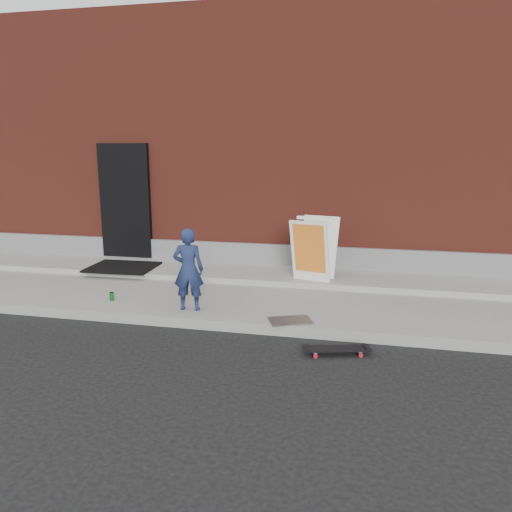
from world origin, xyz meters
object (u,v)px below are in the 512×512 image
(child, at_px, (188,269))
(pizza_sign, at_px, (314,248))
(skateboard, at_px, (337,349))
(soda_can, at_px, (112,296))

(child, xyz_separation_m, pizza_sign, (1.61, 1.71, 0.04))
(skateboard, bearing_deg, soda_can, 164.52)
(child, bearing_deg, pizza_sign, -143.31)
(skateboard, height_order, pizza_sign, pizza_sign)
(child, xyz_separation_m, soda_can, (-1.31, 0.15, -0.53))
(skateboard, bearing_deg, pizza_sign, 102.53)
(pizza_sign, bearing_deg, skateboard, -77.47)
(pizza_sign, relative_size, soda_can, 8.20)
(pizza_sign, bearing_deg, child, -133.16)
(child, height_order, pizza_sign, child)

